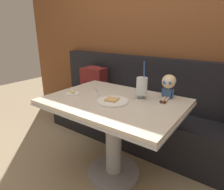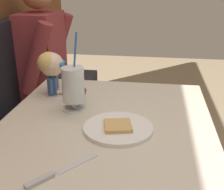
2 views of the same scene
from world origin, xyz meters
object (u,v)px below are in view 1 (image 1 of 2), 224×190
(butter_knife, at_px, (96,91))
(butter_saucer, at_px, (73,93))
(seated_doll, at_px, (168,83))
(backpack, at_px, (94,81))
(milkshake_glass, at_px, (142,87))
(toast_plate, at_px, (113,101))

(butter_knife, bearing_deg, butter_saucer, -120.53)
(butter_knife, bearing_deg, seated_doll, 18.13)
(backpack, bearing_deg, butter_saucer, -62.69)
(butter_saucer, bearing_deg, seated_doll, 28.46)
(butter_knife, height_order, seated_doll, seated_doll)
(milkshake_glass, relative_size, butter_knife, 1.62)
(toast_plate, height_order, milkshake_glass, milkshake_glass)
(milkshake_glass, height_order, butter_knife, milkshake_glass)
(toast_plate, distance_m, milkshake_glass, 0.27)
(butter_saucer, distance_m, backpack, 0.79)
(backpack, bearing_deg, butter_knife, -46.97)
(toast_plate, height_order, backpack, backpack)
(toast_plate, distance_m, seated_doll, 0.48)
(butter_knife, bearing_deg, toast_plate, -26.85)
(milkshake_glass, distance_m, butter_knife, 0.45)
(backpack, bearing_deg, toast_plate, -40.54)
(milkshake_glass, relative_size, butter_saucer, 2.63)
(butter_knife, xyz_separation_m, seated_doll, (0.61, 0.20, 0.12))
(toast_plate, height_order, butter_saucer, butter_saucer)
(toast_plate, relative_size, butter_saucer, 2.08)
(seated_doll, distance_m, backpack, 1.14)
(seated_doll, height_order, backpack, seated_doll)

